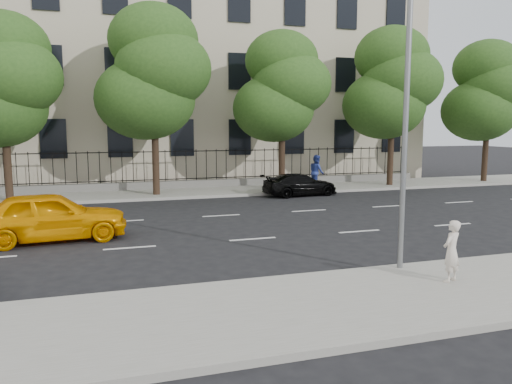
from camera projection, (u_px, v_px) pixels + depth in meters
ground at (278, 258)px, 14.31m from camera, size 120.00×120.00×0.00m
near_sidewalk at (343, 303)px, 10.52m from camera, size 60.00×4.00×0.15m
far_sidewalk at (192, 192)px, 27.53m from camera, size 60.00×4.00×0.15m
lane_markings at (235, 226)px, 18.80m from camera, size 49.60×4.62×0.01m
masonry_building at (167, 49)px, 34.78m from camera, size 34.60×12.11×18.50m
iron_fence at (186, 179)px, 29.06m from camera, size 30.00×0.50×2.20m
street_light at (395, 71)px, 12.68m from camera, size 0.25×3.32×8.05m
tree_b at (3, 81)px, 23.49m from camera, size 5.53×5.12×8.97m
tree_c at (154, 73)px, 25.49m from camera, size 5.89×5.50×9.80m
tree_d at (282, 87)px, 27.64m from camera, size 5.34×4.94×8.84m
tree_e at (392, 84)px, 29.67m from camera, size 5.71×5.31×9.46m
tree_f at (488, 91)px, 31.79m from camera, size 5.52×5.12×9.01m
yellow_taxi at (50, 216)px, 16.30m from camera, size 5.00×2.39×1.65m
black_sedan at (300, 185)px, 26.71m from camera, size 4.26×2.08×1.19m
woman_near at (451, 251)px, 11.63m from camera, size 0.63×0.54×1.46m
pedestrian_far at (317, 172)px, 28.33m from camera, size 0.74×0.95×1.94m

